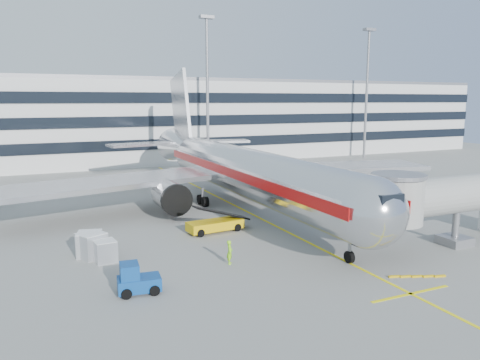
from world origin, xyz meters
name	(u,v)px	position (x,y,z in m)	size (l,w,h in m)	color
ground	(292,234)	(0.00, 0.00, 0.00)	(180.00, 180.00, 0.00)	gray
lead_in_line	(244,210)	(0.00, 10.00, 0.01)	(0.25, 70.00, 0.01)	#FDE90D
stop_bar	(411,294)	(0.00, -14.00, 0.01)	(6.00, 0.25, 0.01)	#FDE90D
main_jet	(237,169)	(0.00, 11.72, 4.23)	(50.95, 48.70, 16.06)	silver
jet_bridge	(473,196)	(12.18, -8.00, 3.87)	(17.80, 4.50, 7.00)	silver
terminal	(141,120)	(0.00, 57.95, 7.80)	(150.00, 24.25, 15.60)	silver
light_mast_centre	(207,80)	(8.00, 42.00, 14.88)	(2.40, 1.20, 25.45)	gray
light_mast_east	(367,83)	(42.00, 42.00, 14.88)	(2.40, 1.20, 25.45)	gray
belt_loader	(215,224)	(-5.84, 3.57, 0.72)	(5.36, 2.32, 2.52)	#DDAF09
baggage_tug	(136,280)	(-15.13, -6.98, 0.84)	(2.71, 1.89, 1.92)	navy
cargo_container_left	(90,244)	(-16.82, 1.43, 0.93)	(2.12, 2.12, 1.85)	#B6B9BE
cargo_container_right	(105,251)	(-15.97, -0.39, 0.79)	(1.64, 1.64, 1.58)	#B6B9BE
cargo_container_front	(92,245)	(-16.72, 0.96, 0.94)	(2.34, 2.34, 1.88)	#B6B9BE
ramp_worker	(230,252)	(-7.93, -4.60, 0.87)	(0.64, 0.42, 1.74)	#93F319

